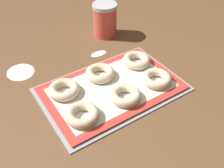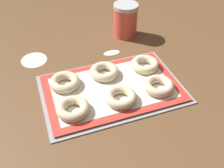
{
  "view_description": "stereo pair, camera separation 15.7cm",
  "coord_description": "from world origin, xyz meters",
  "px_view_note": "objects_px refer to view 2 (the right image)",
  "views": [
    {
      "loc": [
        -0.35,
        -0.56,
        0.6
      ],
      "look_at": [
        0.01,
        -0.01,
        0.03
      ],
      "focal_mm": 42.0,
      "sensor_mm": 36.0,
      "label": 1
    },
    {
      "loc": [
        -0.21,
        -0.63,
        0.6
      ],
      "look_at": [
        0.01,
        -0.01,
        0.03
      ],
      "focal_mm": 42.0,
      "sensor_mm": 36.0,
      "label": 2
    }
  ],
  "objects_px": {
    "bagel_front_center": "(121,97)",
    "bagel_back_right": "(145,64)",
    "bagel_back_left": "(65,82)",
    "flour_canister": "(125,20)",
    "bagel_back_center": "(104,72)",
    "bagel_front_right": "(159,86)",
    "baking_tray": "(112,89)",
    "bagel_front_left": "(73,108)"
  },
  "relations": [
    {
      "from": "baking_tray",
      "to": "bagel_back_right",
      "type": "distance_m",
      "value": 0.16
    },
    {
      "from": "baking_tray",
      "to": "bagel_back_right",
      "type": "bearing_deg",
      "value": 22.63
    },
    {
      "from": "bagel_back_center",
      "to": "flour_canister",
      "type": "xyz_separation_m",
      "value": [
        0.18,
        0.25,
        0.05
      ]
    },
    {
      "from": "bagel_front_center",
      "to": "bagel_back_right",
      "type": "xyz_separation_m",
      "value": [
        0.15,
        0.13,
        0.0
      ]
    },
    {
      "from": "bagel_front_left",
      "to": "bagel_back_center",
      "type": "xyz_separation_m",
      "value": [
        0.15,
        0.14,
        0.0
      ]
    },
    {
      "from": "baking_tray",
      "to": "bagel_front_left",
      "type": "xyz_separation_m",
      "value": [
        -0.15,
        -0.07,
        0.02
      ]
    },
    {
      "from": "bagel_front_right",
      "to": "bagel_back_left",
      "type": "xyz_separation_m",
      "value": [
        -0.29,
        0.12,
        0.0
      ]
    },
    {
      "from": "bagel_front_right",
      "to": "flour_canister",
      "type": "height_order",
      "value": "flour_canister"
    },
    {
      "from": "bagel_front_right",
      "to": "bagel_back_right",
      "type": "relative_size",
      "value": 1.0
    },
    {
      "from": "bagel_front_right",
      "to": "bagel_back_center",
      "type": "bearing_deg",
      "value": 137.76
    },
    {
      "from": "bagel_front_center",
      "to": "flour_canister",
      "type": "height_order",
      "value": "flour_canister"
    },
    {
      "from": "baking_tray",
      "to": "bagel_front_center",
      "type": "bearing_deg",
      "value": -85.88
    },
    {
      "from": "bagel_front_left",
      "to": "bagel_back_left",
      "type": "bearing_deg",
      "value": 89.0
    },
    {
      "from": "bagel_front_right",
      "to": "flour_canister",
      "type": "xyz_separation_m",
      "value": [
        0.03,
        0.39,
        0.05
      ]
    },
    {
      "from": "bagel_front_center",
      "to": "bagel_front_right",
      "type": "relative_size",
      "value": 1.0
    },
    {
      "from": "bagel_front_center",
      "to": "bagel_front_right",
      "type": "distance_m",
      "value": 0.14
    },
    {
      "from": "bagel_back_right",
      "to": "flour_canister",
      "type": "bearing_deg",
      "value": 84.18
    },
    {
      "from": "bagel_front_center",
      "to": "flour_canister",
      "type": "relative_size",
      "value": 0.72
    },
    {
      "from": "bagel_front_right",
      "to": "flour_canister",
      "type": "distance_m",
      "value": 0.39
    },
    {
      "from": "bagel_front_right",
      "to": "bagel_back_right",
      "type": "bearing_deg",
      "value": 86.48
    },
    {
      "from": "bagel_back_right",
      "to": "flour_canister",
      "type": "xyz_separation_m",
      "value": [
        0.03,
        0.26,
        0.05
      ]
    },
    {
      "from": "bagel_back_left",
      "to": "flour_canister",
      "type": "height_order",
      "value": "flour_canister"
    },
    {
      "from": "bagel_back_left",
      "to": "bagel_back_center",
      "type": "bearing_deg",
      "value": 3.69
    },
    {
      "from": "bagel_back_left",
      "to": "bagel_back_right",
      "type": "relative_size",
      "value": 1.0
    },
    {
      "from": "bagel_back_right",
      "to": "flour_canister",
      "type": "height_order",
      "value": "flour_canister"
    },
    {
      "from": "bagel_front_center",
      "to": "bagel_back_center",
      "type": "distance_m",
      "value": 0.14
    },
    {
      "from": "bagel_back_center",
      "to": "bagel_front_right",
      "type": "bearing_deg",
      "value": -42.24
    },
    {
      "from": "bagel_front_right",
      "to": "bagel_back_center",
      "type": "xyz_separation_m",
      "value": [
        -0.15,
        0.13,
        0.0
      ]
    },
    {
      "from": "baking_tray",
      "to": "bagel_back_center",
      "type": "xyz_separation_m",
      "value": [
        -0.0,
        0.07,
        0.02
      ]
    },
    {
      "from": "bagel_front_right",
      "to": "bagel_back_center",
      "type": "relative_size",
      "value": 1.0
    },
    {
      "from": "baking_tray",
      "to": "bagel_back_center",
      "type": "distance_m",
      "value": 0.08
    },
    {
      "from": "bagel_back_center",
      "to": "flour_canister",
      "type": "relative_size",
      "value": 0.72
    },
    {
      "from": "bagel_front_left",
      "to": "bagel_back_right",
      "type": "bearing_deg",
      "value": 23.32
    },
    {
      "from": "bagel_front_center",
      "to": "bagel_back_right",
      "type": "bearing_deg",
      "value": 42.07
    },
    {
      "from": "bagel_back_center",
      "to": "bagel_back_left",
      "type": "bearing_deg",
      "value": -176.31
    },
    {
      "from": "bagel_back_right",
      "to": "bagel_front_right",
      "type": "bearing_deg",
      "value": -93.52
    },
    {
      "from": "bagel_front_left",
      "to": "bagel_front_right",
      "type": "distance_m",
      "value": 0.29
    },
    {
      "from": "bagel_back_left",
      "to": "flour_canister",
      "type": "bearing_deg",
      "value": 38.94
    },
    {
      "from": "bagel_front_center",
      "to": "flour_canister",
      "type": "distance_m",
      "value": 0.43
    },
    {
      "from": "bagel_front_left",
      "to": "bagel_front_center",
      "type": "height_order",
      "value": "same"
    },
    {
      "from": "bagel_front_left",
      "to": "bagel_back_center",
      "type": "height_order",
      "value": "same"
    },
    {
      "from": "bagel_front_right",
      "to": "bagel_front_center",
      "type": "bearing_deg",
      "value": -176.67
    }
  ]
}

